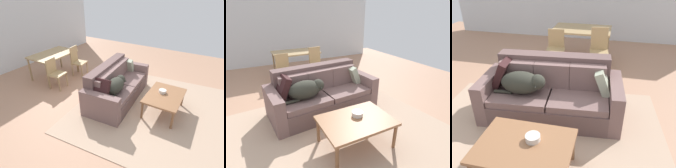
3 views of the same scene
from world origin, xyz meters
The scene contains 12 objects.
ground_plane centered at (0.00, 0.00, 0.00)m, with size 10.00×10.00×0.00m, color tan.
back_partition centered at (0.00, 4.00, 1.35)m, with size 8.00×0.12×2.70m, color silver.
area_rug centered at (0.26, -0.94, 0.01)m, with size 3.50×3.31×0.01m, color tan.
couch centered at (0.26, -0.02, 0.35)m, with size 2.18×1.09×0.91m.
dog_on_left_cushion centered at (-0.11, -0.22, 0.62)m, with size 0.77×0.40×0.33m.
throw_pillow_by_left_arm centered at (-0.52, -0.03, 0.65)m, with size 0.11×0.46×0.46m, color #311819.
throw_pillow_by_right_arm centered at (1.03, 0.10, 0.62)m, with size 0.12×0.38×0.38m, color #A9B195.
coffee_table centered at (0.29, -1.24, 0.41)m, with size 1.05×0.75×0.46m.
bowl_on_coffee_table centered at (0.37, -1.16, 0.49)m, with size 0.17×0.17×0.07m, color silver.
dining_table centered at (0.36, 2.30, 0.70)m, with size 1.34×0.87×0.77m.
dining_chair_near_left centered at (-0.13, 1.74, 0.48)m, with size 0.45×0.45×0.85m.
dining_chair_near_right centered at (0.82, 1.76, 0.51)m, with size 0.46×0.46×0.94m.
Camera 1 is at (-3.21, -1.99, 2.60)m, focal length 28.79 mm.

